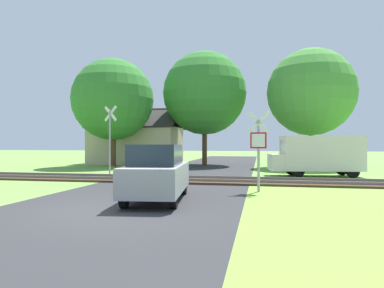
# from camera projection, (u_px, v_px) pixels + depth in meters

# --- Properties ---
(ground_plane) EXTENTS (160.00, 160.00, 0.00)m
(ground_plane) POSITION_uv_depth(u_px,v_px,m) (117.00, 209.00, 9.48)
(ground_plane) COLOR #6B9942
(road_asphalt) EXTENTS (6.89, 80.00, 0.01)m
(road_asphalt) POSITION_uv_depth(u_px,v_px,m) (141.00, 198.00, 11.44)
(road_asphalt) COLOR #2D2D30
(road_asphalt) RESTS_ON ground
(rail_track) EXTENTS (60.00, 2.60, 0.22)m
(rail_track) POSITION_uv_depth(u_px,v_px,m) (178.00, 180.00, 16.53)
(rail_track) COLOR #422D1E
(rail_track) RESTS_ON ground
(stop_sign_near) EXTENTS (0.87, 0.19, 3.05)m
(stop_sign_near) POSITION_uv_depth(u_px,v_px,m) (259.00, 145.00, 12.80)
(stop_sign_near) COLOR #9E9EA5
(stop_sign_near) RESTS_ON ground
(crossing_sign_far) EXTENTS (0.85, 0.27, 3.95)m
(crossing_sign_far) POSITION_uv_depth(u_px,v_px,m) (110.00, 136.00, 19.23)
(crossing_sign_far) COLOR #9E9EA5
(crossing_sign_far) RESTS_ON ground
(house) EXTENTS (8.18, 5.73, 5.08)m
(house) POSITION_uv_depth(u_px,v_px,m) (137.00, 144.00, 31.67)
(house) COLOR #C6B293
(house) RESTS_ON ground
(tree_left) EXTENTS (6.54, 6.54, 8.66)m
(tree_left) POSITION_uv_depth(u_px,v_px,m) (113.00, 100.00, 27.55)
(tree_left) COLOR #513823
(tree_left) RESTS_ON ground
(tree_center) EXTENTS (7.12, 7.12, 9.73)m
(tree_center) POSITION_uv_depth(u_px,v_px,m) (205.00, 93.00, 29.34)
(tree_center) COLOR #513823
(tree_center) RESTS_ON ground
(tree_right) EXTENTS (6.67, 6.67, 9.12)m
(tree_right) POSITION_uv_depth(u_px,v_px,m) (311.00, 92.00, 26.24)
(tree_right) COLOR #513823
(tree_right) RESTS_ON ground
(mail_truck) EXTENTS (5.10, 2.47, 2.24)m
(mail_truck) POSITION_uv_depth(u_px,v_px,m) (318.00, 154.00, 18.97)
(mail_truck) COLOR silver
(mail_truck) RESTS_ON ground
(parked_car) EXTENTS (2.10, 4.17, 1.78)m
(parked_car) POSITION_uv_depth(u_px,v_px,m) (157.00, 172.00, 10.82)
(parked_car) COLOR #99999E
(parked_car) RESTS_ON ground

